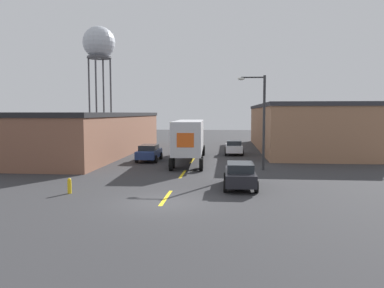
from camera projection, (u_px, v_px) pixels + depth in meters
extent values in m
plane|color=#333335|center=(162.00, 203.00, 18.60)|extent=(160.00, 160.00, 0.00)
cube|color=yellow|center=(166.00, 198.00, 19.69)|extent=(0.20, 3.55, 0.01)
cube|color=yellow|center=(183.00, 174.00, 27.32)|extent=(0.20, 3.55, 0.01)
cube|color=yellow|center=(192.00, 161.00, 34.95)|extent=(0.20, 3.55, 0.01)
cube|color=brown|center=(96.00, 135.00, 41.20)|extent=(8.19, 28.15, 4.10)
cube|color=#232326|center=(96.00, 114.00, 41.01)|extent=(8.39, 28.35, 0.40)
cube|color=#9E7051|center=(303.00, 129.00, 45.40)|extent=(10.88, 25.89, 5.07)
cube|color=#333338|center=(304.00, 106.00, 45.17)|extent=(11.08, 26.09, 0.40)
cube|color=black|center=(193.00, 136.00, 39.81)|extent=(2.32, 2.74, 2.93)
cube|color=silver|center=(189.00, 136.00, 32.98)|extent=(2.77, 10.48, 2.69)
cube|color=#E55619|center=(185.00, 140.00, 27.79)|extent=(1.28, 0.09, 1.07)
cylinder|color=black|center=(204.00, 150.00, 40.20)|extent=(0.32, 1.00, 0.99)
cylinder|color=black|center=(182.00, 150.00, 40.31)|extent=(0.32, 1.00, 0.99)
cylinder|color=black|center=(203.00, 151.00, 39.15)|extent=(0.32, 1.00, 0.99)
cylinder|color=black|center=(181.00, 151.00, 39.26)|extent=(0.32, 1.00, 0.99)
cylinder|color=black|center=(202.00, 162.00, 30.10)|extent=(0.32, 1.00, 0.99)
cylinder|color=black|center=(173.00, 162.00, 30.21)|extent=(0.32, 1.00, 0.99)
cylinder|color=black|center=(201.00, 165.00, 28.71)|extent=(0.32, 1.00, 0.99)
cylinder|color=black|center=(171.00, 164.00, 28.82)|extent=(0.32, 1.00, 0.99)
cube|color=black|center=(240.00, 176.00, 22.29)|extent=(1.73, 4.31, 0.70)
cube|color=#23282D|center=(240.00, 167.00, 22.11)|extent=(1.52, 2.24, 0.47)
cylinder|color=black|center=(253.00, 178.00, 23.56)|extent=(0.22, 0.68, 0.68)
cylinder|color=black|center=(225.00, 178.00, 23.72)|extent=(0.22, 0.68, 0.68)
cylinder|color=black|center=(256.00, 187.00, 20.91)|extent=(0.22, 0.68, 0.68)
cylinder|color=black|center=(225.00, 186.00, 21.07)|extent=(0.22, 0.68, 0.68)
cube|color=silver|center=(234.00, 148.00, 40.12)|extent=(1.73, 4.31, 0.70)
cube|color=#23282D|center=(234.00, 143.00, 39.95)|extent=(1.52, 2.24, 0.47)
cylinder|color=black|center=(241.00, 150.00, 41.40)|extent=(0.22, 0.68, 0.68)
cylinder|color=black|center=(226.00, 150.00, 41.56)|extent=(0.22, 0.68, 0.68)
cylinder|color=black|center=(242.00, 153.00, 38.75)|extent=(0.22, 0.68, 0.68)
cylinder|color=black|center=(226.00, 153.00, 38.91)|extent=(0.22, 0.68, 0.68)
cube|color=navy|center=(149.00, 154.00, 34.74)|extent=(1.73, 4.31, 0.70)
cube|color=#23282D|center=(149.00, 147.00, 34.56)|extent=(1.52, 2.24, 0.47)
cylinder|color=black|center=(161.00, 156.00, 36.01)|extent=(0.22, 0.68, 0.68)
cylinder|color=black|center=(143.00, 156.00, 36.17)|extent=(0.22, 0.68, 0.68)
cylinder|color=black|center=(156.00, 159.00, 33.36)|extent=(0.22, 0.68, 0.68)
cylinder|color=black|center=(137.00, 159.00, 33.52)|extent=(0.22, 0.68, 0.68)
cylinder|color=#47474C|center=(111.00, 99.00, 60.82)|extent=(0.28, 0.28, 13.58)
cylinder|color=#47474C|center=(104.00, 99.00, 62.78)|extent=(0.28, 0.28, 13.58)
cylinder|color=#47474C|center=(89.00, 99.00, 61.15)|extent=(0.28, 0.28, 13.58)
cylinder|color=#47474C|center=(96.00, 98.00, 59.19)|extent=(0.28, 0.28, 13.58)
cylinder|color=#4C4C51|center=(99.00, 58.00, 60.44)|extent=(3.89, 3.89, 0.30)
sphere|color=#B7BCC6|center=(99.00, 43.00, 60.24)|extent=(5.16, 5.16, 5.16)
cylinder|color=#2D2D30|center=(264.00, 123.00, 29.03)|extent=(0.20, 0.20, 7.34)
cylinder|color=#2D2D30|center=(253.00, 77.00, 28.82)|extent=(1.81, 0.11, 0.11)
ellipsoid|color=silver|center=(241.00, 79.00, 28.91)|extent=(0.56, 0.32, 0.22)
cylinder|color=gold|center=(69.00, 187.00, 20.73)|extent=(0.22, 0.22, 0.70)
sphere|color=gold|center=(69.00, 180.00, 20.70)|extent=(0.20, 0.20, 0.20)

